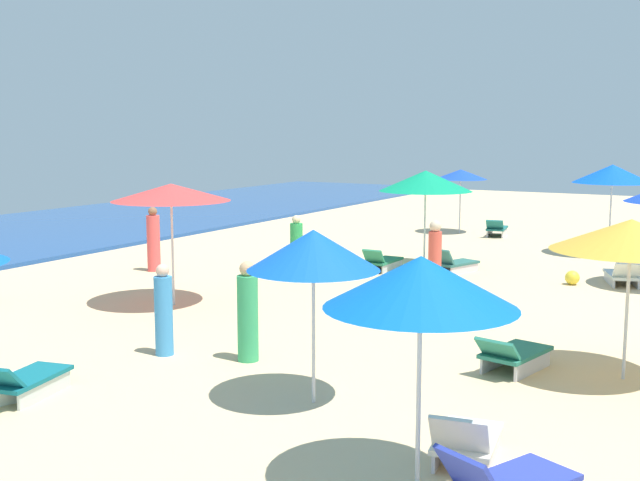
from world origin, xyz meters
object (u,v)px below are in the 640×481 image
object	(u,v)px
lounge_chair_0_1	(454,263)
umbrella_5	(631,235)
beachgoer_2	(248,314)
beach_ball_0	(572,278)
lounge_chair_5_1	(513,354)
beachgoer_0	(435,261)
umbrella_7	(171,192)
umbrella_2	(421,282)
lounge_chair_6_0	(23,380)
beachgoer_1	(153,241)
umbrella_3	(461,174)
umbrella_0	(426,181)
lounge_chair_8_1	(623,275)
lounge_chair_2_1	(466,440)
lounge_chair_3_0	(497,229)
lounge_chair_0_0	(382,261)
umbrella_4	(313,250)
umbrella_9	(612,174)
beachgoer_4	(164,312)
beachgoer_5	(296,250)

from	to	relation	value
lounge_chair_0_1	umbrella_5	xyz separation A→B (m)	(-7.22, -5.26, 1.94)
beachgoer_2	beach_ball_0	size ratio (longest dim) A/B	4.74
lounge_chair_5_1	beachgoer_0	distance (m)	5.22
lounge_chair_0_1	umbrella_7	world-z (taller)	umbrella_7
umbrella_2	beachgoer_0	bearing A→B (deg)	20.14
lounge_chair_0_1	umbrella_2	bearing A→B (deg)	128.09
lounge_chair_6_0	beachgoer_1	distance (m)	9.97
umbrella_3	umbrella_7	xyz separation A→B (m)	(-14.24, 1.34, 0.30)
umbrella_0	umbrella_3	xyz separation A→B (m)	(7.39, 1.61, -0.25)
umbrella_2	lounge_chair_8_1	size ratio (longest dim) A/B	1.53
umbrella_3	lounge_chair_5_1	xyz separation A→B (m)	(-15.32, -6.27, -1.83)
beachgoer_2	beach_ball_0	bearing A→B (deg)	118.07
umbrella_3	beach_ball_0	bearing A→B (deg)	-144.40
beachgoer_1	lounge_chair_2_1	bearing A→B (deg)	-53.92
lounge_chair_3_0	umbrella_2	bearing A→B (deg)	95.70
lounge_chair_3_0	lounge_chair_5_1	distance (m)	15.85
lounge_chair_6_0	beachgoer_2	distance (m)	3.51
lounge_chair_0_0	lounge_chair_8_1	bearing A→B (deg)	-169.44
umbrella_5	beachgoer_1	world-z (taller)	umbrella_5
umbrella_4	umbrella_9	bearing A→B (deg)	-4.80
lounge_chair_0_1	umbrella_4	distance (m)	10.70
lounge_chair_3_0	lounge_chair_0_0	bearing A→B (deg)	76.57
umbrella_3	umbrella_5	world-z (taller)	umbrella_5
umbrella_7	umbrella_9	world-z (taller)	umbrella_9
umbrella_7	beachgoer_4	xyz separation A→B (m)	(-3.02, -2.31, -1.68)
lounge_chair_2_1	lounge_chair_5_1	bearing A→B (deg)	-91.13
umbrella_5	lounge_chair_5_1	bearing A→B (deg)	105.87
umbrella_2	lounge_chair_3_0	world-z (taller)	umbrella_2
umbrella_5	beach_ball_0	bearing A→B (deg)	17.52
lounge_chair_0_1	umbrella_3	xyz separation A→B (m)	(7.65, 2.56, 1.85)
umbrella_5	lounge_chair_5_1	size ratio (longest dim) A/B	1.64
umbrella_9	beachgoer_0	bearing A→B (deg)	165.02
lounge_chair_0_0	beachgoer_4	bearing A→B (deg)	91.84
lounge_chair_2_1	lounge_chair_5_1	world-z (taller)	lounge_chair_2_1
lounge_chair_2_1	beachgoer_1	world-z (taller)	beachgoer_1
lounge_chair_0_1	beachgoer_4	world-z (taller)	beachgoer_4
lounge_chair_3_0	umbrella_4	distance (m)	18.14
umbrella_4	lounge_chair_3_0	bearing A→B (deg)	9.04
lounge_chair_0_0	beach_ball_0	xyz separation A→B (m)	(0.49, -4.80, -0.07)
beachgoer_4	beachgoer_5	bearing A→B (deg)	102.23
umbrella_5	lounge_chair_8_1	bearing A→B (deg)	8.73
umbrella_3	beachgoer_4	distance (m)	17.34
umbrella_5	beachgoer_4	xyz separation A→B (m)	(-2.38, 6.86, -1.46)
lounge_chair_6_0	beachgoer_1	world-z (taller)	beachgoer_1
beach_ball_0	umbrella_7	bearing A→B (deg)	132.79
umbrella_9	beachgoer_2	xyz separation A→B (m)	(-14.19, 3.20, -1.64)
beachgoer_2	lounge_chair_0_0	bearing A→B (deg)	148.19
lounge_chair_5_1	beachgoer_1	size ratio (longest dim) A/B	0.87
lounge_chair_3_0	lounge_chair_8_1	xyz separation A→B (m)	(-7.07, -5.22, -0.01)
lounge_chair_2_1	umbrella_9	xyz separation A→B (m)	(16.29, 1.19, 2.14)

